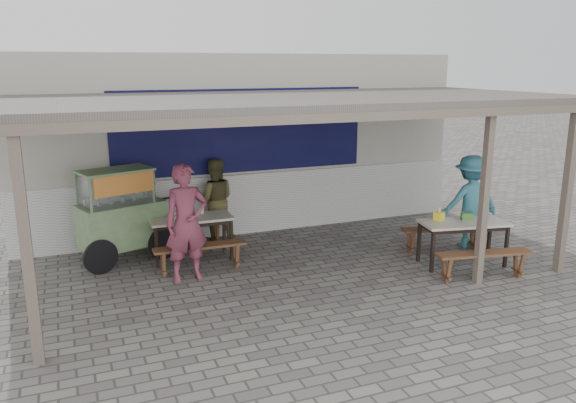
% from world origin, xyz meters
% --- Properties ---
extents(ground, '(60.00, 60.00, 0.00)m').
position_xyz_m(ground, '(0.00, 0.00, 0.00)').
color(ground, slate).
rests_on(ground, ground).
extents(back_wall, '(9.00, 1.28, 3.50)m').
position_xyz_m(back_wall, '(-0.00, 3.58, 1.72)').
color(back_wall, '#B1AB9F').
rests_on(back_wall, ground).
extents(warung_roof, '(9.00, 4.21, 2.81)m').
position_xyz_m(warung_roof, '(0.02, 0.90, 2.71)').
color(warung_roof, '#584F4B').
rests_on(warung_roof, ground).
extents(table_left, '(1.41, 0.66, 0.75)m').
position_xyz_m(table_left, '(-1.52, 1.83, 0.67)').
color(table_left, beige).
rests_on(table_left, ground).
extents(bench_left_street, '(1.50, 0.31, 0.45)m').
position_xyz_m(bench_left_street, '(-1.53, 1.17, 0.34)').
color(bench_left_street, brown).
rests_on(bench_left_street, ground).
extents(bench_left_wall, '(1.50, 0.31, 0.45)m').
position_xyz_m(bench_left_wall, '(-1.50, 2.50, 0.34)').
color(bench_left_wall, brown).
rests_on(bench_left_wall, ground).
extents(table_right, '(1.53, 0.92, 0.75)m').
position_xyz_m(table_right, '(2.65, -0.13, 0.67)').
color(table_right, beige).
rests_on(table_right, ground).
extents(bench_right_street, '(1.55, 0.57, 0.45)m').
position_xyz_m(bench_right_street, '(2.51, -0.82, 0.34)').
color(bench_right_street, brown).
rests_on(bench_right_street, ground).
extents(bench_right_wall, '(1.55, 0.57, 0.45)m').
position_xyz_m(bench_right_wall, '(2.78, 0.56, 0.34)').
color(bench_right_wall, brown).
rests_on(bench_right_wall, ground).
extents(vendor_cart, '(1.89, 1.21, 1.60)m').
position_xyz_m(vendor_cart, '(-2.64, 2.18, 0.87)').
color(vendor_cart, '#799865').
rests_on(vendor_cart, ground).
extents(patron_street_side, '(0.70, 0.49, 1.84)m').
position_xyz_m(patron_street_side, '(-1.78, 0.92, 0.92)').
color(patron_street_side, brown).
rests_on(patron_street_side, ground).
extents(patron_wall_side, '(0.88, 0.75, 1.58)m').
position_xyz_m(patron_wall_side, '(-0.86, 2.75, 0.79)').
color(patron_wall_side, brown).
rests_on(patron_wall_side, ground).
extents(patron_right_table, '(1.19, 0.80, 1.70)m').
position_xyz_m(patron_right_table, '(3.41, 0.65, 0.85)').
color(patron_right_table, teal).
rests_on(patron_right_table, ground).
extents(tissue_box, '(0.18, 0.18, 0.14)m').
position_xyz_m(tissue_box, '(2.32, 0.10, 0.82)').
color(tissue_box, yellow).
rests_on(tissue_box, table_right).
extents(donation_box, '(0.22, 0.19, 0.12)m').
position_xyz_m(donation_box, '(2.76, -0.06, 0.81)').
color(donation_box, '#407C37').
rests_on(donation_box, table_right).
extents(condiment_jar, '(0.08, 0.08, 0.10)m').
position_xyz_m(condiment_jar, '(-1.28, 2.02, 0.80)').
color(condiment_jar, beige).
rests_on(condiment_jar, table_left).
extents(condiment_bowl, '(0.29, 0.29, 0.05)m').
position_xyz_m(condiment_bowl, '(-1.77, 1.89, 0.78)').
color(condiment_bowl, silver).
rests_on(condiment_bowl, table_left).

